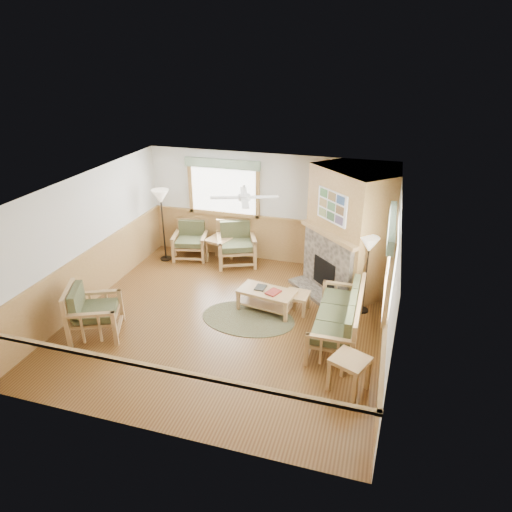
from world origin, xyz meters
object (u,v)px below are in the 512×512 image
(armchair_back_left, at_px, (190,241))
(floor_lamp_left, at_px, (163,225))
(end_table_chairs, at_px, (219,250))
(armchair_left, at_px, (94,311))
(armchair_back_right, at_px, (236,244))
(footstool, at_px, (297,302))
(coffee_table, at_px, (267,300))
(sofa, at_px, (337,316))
(end_table_sofa, at_px, (349,374))
(floor_lamp_right, at_px, (366,275))

(armchair_back_left, xyz_separation_m, floor_lamp_left, (-0.57, -0.30, 0.46))
(armchair_back_left, relative_size, end_table_chairs, 1.53)
(armchair_left, bearing_deg, end_table_chairs, -39.75)
(armchair_back_right, height_order, footstool, armchair_back_right)
(end_table_chairs, relative_size, floor_lamp_left, 0.33)
(end_table_chairs, bearing_deg, coffee_table, -47.64)
(sofa, distance_m, coffee_table, 1.61)
(armchair_back_left, xyz_separation_m, end_table_chairs, (0.76, 0.00, -0.16))
(armchair_left, bearing_deg, end_table_sofa, -116.24)
(floor_lamp_left, bearing_deg, coffee_table, -27.94)
(armchair_back_left, bearing_deg, floor_lamp_left, -165.14)
(coffee_table, xyz_separation_m, end_table_chairs, (-1.78, 1.95, 0.07))
(armchair_back_left, relative_size, armchair_left, 0.92)
(armchair_back_right, xyz_separation_m, footstool, (1.92, -1.81, -0.31))
(floor_lamp_right, bearing_deg, end_table_sofa, -90.70)
(coffee_table, bearing_deg, floor_lamp_right, 25.59)
(sofa, bearing_deg, armchair_left, -75.13)
(end_table_sofa, relative_size, floor_lamp_right, 0.36)
(sofa, height_order, footstool, sofa)
(coffee_table, bearing_deg, end_table_chairs, 142.13)
(floor_lamp_left, xyz_separation_m, floor_lamp_right, (5.01, -1.11, -0.10))
(sofa, height_order, end_table_chairs, sofa)
(armchair_back_left, xyz_separation_m, end_table_sofa, (4.41, -3.88, -0.16))
(footstool, bearing_deg, floor_lamp_right, 17.22)
(end_table_chairs, xyz_separation_m, floor_lamp_left, (-1.33, -0.30, 0.62))
(armchair_left, bearing_deg, floor_lamp_left, -19.01)
(armchair_back_left, relative_size, armchair_back_right, 0.90)
(coffee_table, bearing_deg, armchair_back_right, 133.71)
(sofa, relative_size, end_table_sofa, 3.37)
(end_table_chairs, relative_size, floor_lamp_right, 0.37)
(end_table_chairs, height_order, footstool, end_table_chairs)
(armchair_left, relative_size, coffee_table, 0.87)
(coffee_table, relative_size, floor_lamp_left, 0.62)
(armchair_back_right, distance_m, floor_lamp_left, 1.87)
(floor_lamp_right, bearing_deg, armchair_back_left, 162.32)
(armchair_back_left, distance_m, armchair_left, 3.69)
(armchair_back_left, xyz_separation_m, footstool, (3.15, -1.81, -0.26))
(sofa, xyz_separation_m, floor_lamp_left, (-4.61, 2.22, 0.46))
(end_table_chairs, distance_m, footstool, 3.00)
(armchair_left, height_order, floor_lamp_right, floor_lamp_right)
(armchair_left, xyz_separation_m, end_table_sofa, (4.70, -0.20, -0.20))
(armchair_back_right, xyz_separation_m, coffee_table, (1.31, -1.95, -0.28))
(end_table_sofa, height_order, floor_lamp_right, floor_lamp_right)
(armchair_left, height_order, floor_lamp_left, floor_lamp_left)
(end_table_sofa, distance_m, footstool, 2.42)
(sofa, xyz_separation_m, end_table_chairs, (-3.27, 2.52, -0.16))
(floor_lamp_left, bearing_deg, armchair_back_right, 9.44)
(armchair_back_right, bearing_deg, coffee_table, -79.56)
(armchair_back_left, height_order, armchair_left, armchair_left)
(end_table_chairs, relative_size, end_table_sofa, 1.01)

